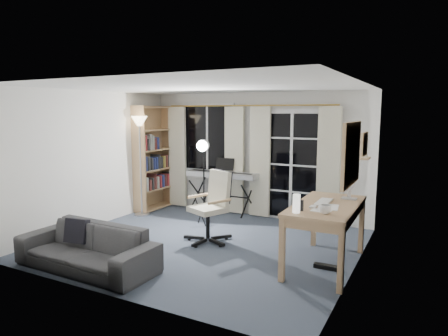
% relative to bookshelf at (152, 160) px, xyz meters
% --- Properties ---
extents(floor, '(4.50, 4.00, 0.02)m').
position_rel_bookshelf_xyz_m(floor, '(2.13, -1.49, -1.03)').
color(floor, '#384152').
rests_on(floor, ground).
extents(window, '(1.20, 0.08, 1.40)m').
position_rel_bookshelf_xyz_m(window, '(1.08, 0.49, 0.48)').
color(window, white).
rests_on(window, floor).
extents(french_door, '(1.32, 0.09, 2.11)m').
position_rel_bookshelf_xyz_m(french_door, '(2.88, 0.49, 0.00)').
color(french_door, white).
rests_on(french_door, floor).
extents(curtains, '(3.60, 0.07, 2.13)m').
position_rel_bookshelf_xyz_m(curtains, '(1.99, 0.40, 0.07)').
color(curtains, gold).
rests_on(curtains, floor).
extents(bookshelf, '(0.35, 1.00, 2.15)m').
position_rel_bookshelf_xyz_m(bookshelf, '(0.00, 0.00, 0.00)').
color(bookshelf, tan).
rests_on(bookshelf, floor).
extents(torchiere_lamp, '(0.40, 0.40, 1.95)m').
position_rel_bookshelf_xyz_m(torchiere_lamp, '(0.16, -0.56, 0.55)').
color(torchiere_lamp, '#B2B2B7').
rests_on(torchiere_lamp, floor).
extents(keyboard_piano, '(1.46, 0.73, 1.05)m').
position_rel_bookshelf_xyz_m(keyboard_piano, '(1.56, 0.21, -0.23)').
color(keyboard_piano, black).
rests_on(keyboard_piano, floor).
extents(studio_light, '(0.35, 0.35, 1.59)m').
position_rel_bookshelf_xyz_m(studio_light, '(1.64, -0.66, 0.25)').
color(studio_light, black).
rests_on(studio_light, floor).
extents(office_chair, '(0.77, 0.78, 1.11)m').
position_rel_bookshelf_xyz_m(office_chair, '(2.19, -1.24, -0.37)').
color(office_chair, black).
rests_on(office_chair, floor).
extents(desk, '(0.80, 1.57, 0.84)m').
position_rel_bookshelf_xyz_m(desk, '(4.01, -1.49, -0.29)').
color(desk, '#AA8057').
rests_on(desk, floor).
extents(monitor, '(0.20, 0.60, 0.52)m').
position_rel_bookshelf_xyz_m(monitor, '(4.20, -1.04, 0.13)').
color(monitor, silver).
rests_on(monitor, desk).
extents(desk_clutter, '(0.49, 0.95, 1.06)m').
position_rel_bookshelf_xyz_m(desk_clutter, '(3.94, -1.73, -0.36)').
color(desk_clutter, white).
rests_on(desk_clutter, desk).
extents(mug, '(0.14, 0.11, 0.14)m').
position_rel_bookshelf_xyz_m(mug, '(4.11, -1.99, -0.12)').
color(mug, silver).
rests_on(mug, desk).
extents(wall_mirror, '(0.04, 0.94, 0.74)m').
position_rel_bookshelf_xyz_m(wall_mirror, '(4.35, -1.84, 0.53)').
color(wall_mirror, tan).
rests_on(wall_mirror, floor).
extents(framed_print, '(0.03, 0.42, 0.32)m').
position_rel_bookshelf_xyz_m(framed_print, '(4.36, -0.94, 0.58)').
color(framed_print, tan).
rests_on(framed_print, floor).
extents(wall_shelf, '(0.16, 0.30, 0.18)m').
position_rel_bookshelf_xyz_m(wall_shelf, '(4.29, -0.44, 0.39)').
color(wall_shelf, tan).
rests_on(wall_shelf, floor).
extents(sofa, '(1.93, 0.59, 0.75)m').
position_rel_bookshelf_xyz_m(sofa, '(1.28, -3.03, -0.64)').
color(sofa, '#2B2B2D').
rests_on(sofa, floor).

